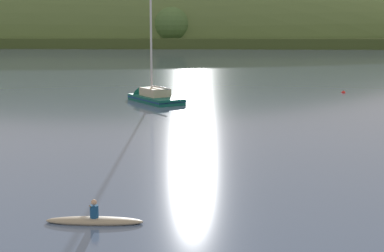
{
  "coord_description": "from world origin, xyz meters",
  "views": [
    {
      "loc": [
        3.8,
        -4.44,
        7.14
      ],
      "look_at": [
        5.2,
        29.29,
        1.21
      ],
      "focal_mm": 51.96,
      "sensor_mm": 36.0,
      "label": 1
    }
  ],
  "objects": [
    {
      "name": "mooring_buoy_foreground",
      "position": [
        23.45,
        57.05,
        0.0
      ],
      "size": [
        0.45,
        0.45,
        0.53
      ],
      "color": "red",
      "rests_on": "ground"
    },
    {
      "name": "sailboat_midwater_white",
      "position": [
        1.99,
        50.65,
        0.18
      ],
      "size": [
        6.22,
        8.18,
        12.82
      ],
      "rotation": [
        0.0,
        0.0,
        2.07
      ],
      "color": "#0F564C",
      "rests_on": "ground"
    },
    {
      "name": "far_shoreline_hill",
      "position": [
        -33.34,
        231.22,
        0.15
      ],
      "size": [
        415.91,
        105.9,
        64.56
      ],
      "rotation": [
        0.0,
        0.0,
        -0.1
      ],
      "color": "#3C4E24",
      "rests_on": "ground"
    },
    {
      "name": "canoe_with_paddler",
      "position": [
        0.98,
        15.44,
        0.1
      ],
      "size": [
        3.71,
        1.48,
        1.02
      ],
      "rotation": [
        0.0,
        0.0,
        3.06
      ],
      "color": "gray",
      "rests_on": "ground"
    }
  ]
}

